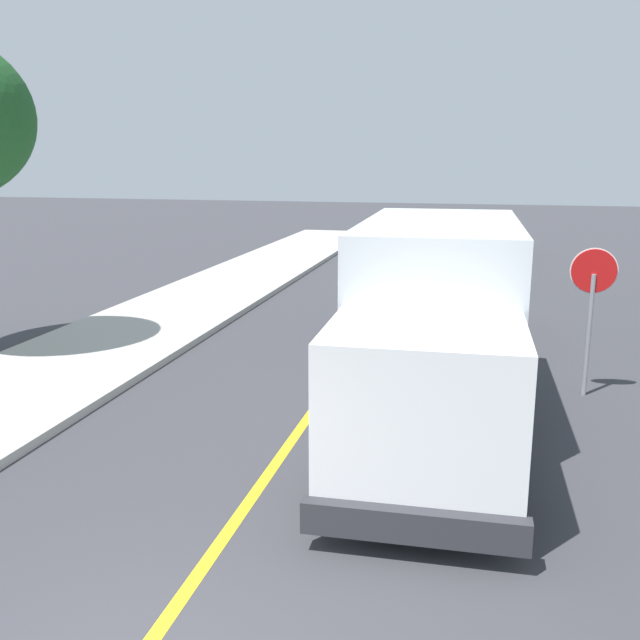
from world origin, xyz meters
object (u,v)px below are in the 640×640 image
at_px(box_truck, 436,319).
at_px(stop_sign, 592,293).
at_px(parked_car_mid, 462,261).
at_px(parked_car_far, 474,236).
at_px(parked_car_near, 447,299).

distance_m(box_truck, stop_sign, 3.39).
height_order(box_truck, parked_car_mid, box_truck).
distance_m(parked_car_mid, parked_car_far, 7.50).
distance_m(box_truck, parked_car_mid, 13.08).
height_order(parked_car_near, parked_car_far, same).
relative_size(box_truck, stop_sign, 2.73).
bearing_deg(box_truck, parked_car_near, 91.51).
relative_size(parked_car_near, parked_car_far, 1.01).
height_order(parked_car_mid, stop_sign, stop_sign).
height_order(parked_car_mid, parked_car_far, same).
relative_size(parked_car_far, stop_sign, 1.67).
bearing_deg(parked_car_far, parked_car_mid, -91.61).
bearing_deg(parked_car_near, parked_car_mid, 89.11).
relative_size(box_truck, parked_car_mid, 1.63).
xyz_separation_m(parked_car_mid, parked_car_far, (0.21, 7.49, 0.00)).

